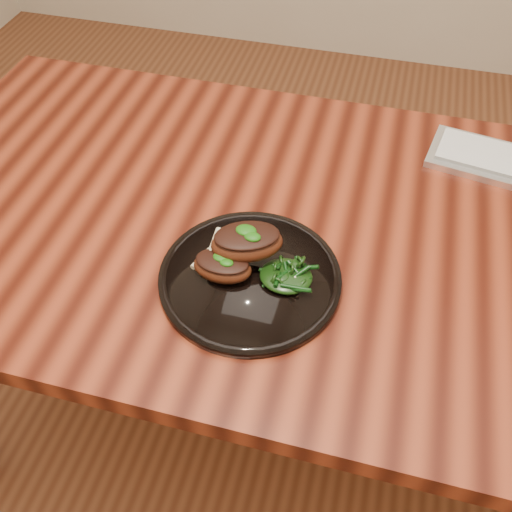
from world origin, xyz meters
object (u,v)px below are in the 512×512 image
at_px(desk, 315,258).
at_px(lamb_chop_front, 222,266).
at_px(greens_heap, 286,274).
at_px(plate, 250,278).

xyz_separation_m(desk, lamb_chop_front, (-0.13, -0.16, 0.12)).
relative_size(desk, greens_heap, 19.13).
bearing_deg(plate, greens_heap, 5.19).
height_order(plate, greens_heap, greens_heap).
bearing_deg(lamb_chop_front, plate, 13.58).
distance_m(desk, plate, 0.20).
height_order(desk, greens_heap, greens_heap).
bearing_deg(greens_heap, desk, 79.69).
distance_m(plate, lamb_chop_front, 0.05).
bearing_deg(greens_heap, lamb_chop_front, -171.20).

